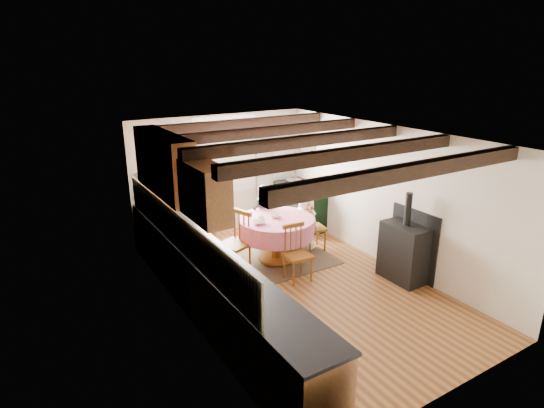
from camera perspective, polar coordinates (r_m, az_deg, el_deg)
floor at (r=7.15m, az=3.41°, el=-10.54°), size 3.60×5.50×0.00m
ceiling at (r=6.34m, az=3.82°, el=8.80°), size 3.60×5.50×0.00m
wall_back at (r=8.94m, az=-6.55°, el=3.68°), size 3.60×0.00×2.40m
wall_front at (r=4.87m, az=22.80°, el=-10.77°), size 3.60×0.00×2.40m
wall_left at (r=5.87m, az=-11.01°, el=-4.55°), size 0.00×5.50×2.40m
wall_right at (r=7.78m, az=14.55°, el=0.95°), size 0.00×5.50×2.40m
beam_a at (r=4.90m, az=17.40°, el=4.05°), size 3.60×0.16×0.16m
beam_b at (r=5.59m, az=9.74°, el=6.32°), size 3.60×0.16×0.16m
beam_c at (r=6.36m, az=3.80°, el=8.00°), size 3.60×0.16×0.16m
beam_d at (r=7.19m, az=-0.84°, el=9.24°), size 3.60×0.16×0.16m
beam_e at (r=8.05m, az=-4.53°, el=10.18°), size 3.60×0.16×0.16m
splash_left at (r=6.14m, az=-11.84°, el=-3.56°), size 0.02×4.50×0.55m
splash_back at (r=8.56m, az=-12.56°, el=2.70°), size 1.40×0.02×0.55m
base_cabinet_left at (r=6.29m, az=-8.00°, el=-10.40°), size 0.60×5.30×0.88m
base_cabinet_back at (r=8.53m, az=-11.90°, el=-2.70°), size 1.30×0.60×0.88m
worktop_left at (r=6.09m, az=-8.02°, el=-6.57°), size 0.64×5.30×0.04m
worktop_back at (r=8.36m, az=-12.06°, el=0.20°), size 1.30×0.64×0.04m
wall_cabinet_glass at (r=6.78m, az=-13.70°, el=5.06°), size 0.34×1.80×0.90m
wall_cabinet_solid at (r=5.43m, az=-8.65°, el=1.54°), size 0.34×0.90×0.70m
window_frame at (r=8.87m, az=-6.02°, el=6.24°), size 1.34×0.03×1.54m
window_pane at (r=8.88m, az=-6.03°, el=6.25°), size 1.20×0.01×1.40m
curtain_left at (r=8.60m, az=-10.77°, el=2.18°), size 0.35×0.10×2.10m
curtain_right at (r=9.30m, az=-0.96°, el=3.75°), size 0.35×0.10×2.10m
curtain_rod at (r=8.69m, az=-5.91°, el=10.02°), size 2.00×0.03×0.03m
wall_picture at (r=9.32m, az=4.51°, el=7.51°), size 0.04×0.50×0.60m
wall_plate at (r=9.28m, az=-0.66°, el=7.51°), size 0.30×0.02×0.30m
rug at (r=7.99m, az=0.54°, el=-7.15°), size 1.90×1.48×0.01m
dining_table at (r=7.83m, az=0.54°, el=-4.56°), size 1.32×1.32×0.80m
chair_near at (r=7.14m, az=3.35°, el=-6.36°), size 0.43×0.45×0.93m
chair_left at (r=7.43m, az=-4.82°, el=-4.90°), size 0.59×0.58×1.05m
chair_right at (r=8.30m, az=5.42°, el=-2.82°), size 0.48×0.46×0.92m
aga_range at (r=9.30m, az=3.58°, el=-0.25°), size 0.68×1.05×0.97m
cast_iron_stove at (r=7.36m, az=16.67°, el=-4.10°), size 0.44×0.73×1.47m
child_far at (r=8.30m, az=-1.27°, el=-1.59°), size 0.51×0.39×1.23m
child_right at (r=8.26m, az=4.29°, el=-2.20°), size 0.51×0.63×1.11m
bowl_a at (r=7.43m, az=-1.61°, el=-2.33°), size 0.24×0.24×0.06m
bowl_b at (r=7.71m, az=0.46°, el=-1.53°), size 0.25×0.25×0.06m
cup at (r=7.50m, az=-1.37°, el=-1.96°), size 0.14×0.14×0.10m
canister_tall at (r=8.26m, az=-13.90°, el=0.94°), size 0.15×0.15×0.26m
canister_wide at (r=8.43m, az=-11.58°, el=1.15°), size 0.16×0.16×0.18m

